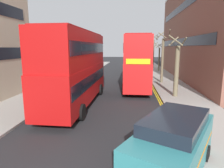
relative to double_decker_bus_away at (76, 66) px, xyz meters
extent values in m
cube|color=#9E9991|center=(8.80, 4.40, -2.96)|extent=(4.00, 80.00, 0.14)
cube|color=#9E9991|center=(-4.20, 4.40, -2.96)|extent=(4.00, 80.00, 0.14)
cube|color=yellow|center=(6.70, 2.40, -3.03)|extent=(0.10, 56.00, 0.01)
cube|color=yellow|center=(6.54, 2.40, -3.03)|extent=(0.10, 56.00, 0.01)
cube|color=#B20F0F|center=(0.00, 0.00, -1.29)|extent=(2.67, 10.84, 2.60)
cube|color=#B20F0F|center=(0.00, 0.00, 1.26)|extent=(2.62, 10.62, 2.50)
cube|color=black|center=(0.00, 0.00, -0.99)|extent=(2.70, 10.41, 0.84)
cube|color=black|center=(0.00, 0.00, 1.36)|extent=(2.68, 10.19, 0.80)
cube|color=yellow|center=(0.09, 5.38, 0.26)|extent=(2.00, 0.09, 0.44)
cube|color=maroon|center=(0.00, 0.00, 2.56)|extent=(2.41, 9.76, 0.10)
cylinder|color=black|center=(-1.20, 3.37, -2.51)|extent=(0.32, 1.04, 1.04)
cylinder|color=black|center=(1.30, 3.33, -2.51)|extent=(0.32, 1.04, 1.04)
cylinder|color=black|center=(-1.30, -3.33, -2.51)|extent=(0.32, 1.04, 1.04)
cylinder|color=black|center=(1.20, -3.37, -2.51)|extent=(0.32, 1.04, 1.04)
cube|color=red|center=(4.76, 7.18, -1.29)|extent=(2.54, 10.81, 2.60)
cube|color=red|center=(4.76, 7.18, 1.26)|extent=(2.49, 10.59, 2.50)
cube|color=black|center=(4.76, 7.18, -0.99)|extent=(2.57, 10.38, 0.84)
cube|color=black|center=(4.76, 7.18, 1.36)|extent=(2.56, 10.16, 0.80)
cube|color=yellow|center=(4.74, 1.80, 0.26)|extent=(2.00, 0.07, 0.44)
cube|color=maroon|center=(4.76, 7.18, 2.56)|extent=(2.29, 9.73, 0.10)
cylinder|color=black|center=(6.00, 3.83, -2.51)|extent=(0.30, 1.04, 1.04)
cylinder|color=black|center=(3.50, 3.84, -2.51)|extent=(0.30, 1.04, 1.04)
cylinder|color=black|center=(6.02, 10.53, -2.51)|extent=(0.30, 1.04, 1.04)
cylinder|color=black|center=(3.52, 10.54, -2.51)|extent=(0.30, 1.04, 1.04)
cube|color=teal|center=(5.69, -8.12, -2.09)|extent=(3.89, 5.04, 1.50)
cube|color=black|center=(5.76, -7.99, -1.29)|extent=(2.95, 3.50, 0.76)
cube|color=orange|center=(5.69, -8.12, -2.04)|extent=(3.73, 4.72, 0.10)
cylinder|color=black|center=(7.17, -7.27, -2.69)|extent=(0.51, 0.70, 0.68)
cylinder|color=black|center=(5.58, -6.41, -2.69)|extent=(0.51, 0.70, 0.68)
cylinder|color=#6B6047|center=(9.29, 22.43, -0.78)|extent=(0.28, 0.28, 4.23)
cylinder|color=#6B6047|center=(9.99, 22.37, 1.83)|extent=(0.24, 1.47, 1.07)
cylinder|color=#6B6047|center=(9.46, 23.14, 1.85)|extent=(1.50, 0.47, 1.11)
cylinder|color=#6B6047|center=(8.63, 22.81, 1.87)|extent=(0.89, 1.42, 1.15)
cylinder|color=#6B6047|center=(8.71, 22.08, 1.81)|extent=(0.83, 1.25, 1.03)
cylinder|color=#6B6047|center=(9.39, 21.97, 1.66)|extent=(0.98, 0.33, 0.73)
cylinder|color=#6B6047|center=(7.98, 10.01, -0.22)|extent=(0.31, 0.31, 5.35)
cylinder|color=#6B6047|center=(8.67, 9.91, 2.94)|extent=(0.32, 1.43, 1.05)
cylinder|color=#6B6047|center=(7.66, 10.49, 2.86)|extent=(1.07, 0.77, 0.90)
cylinder|color=#6B6047|center=(7.79, 9.55, 2.80)|extent=(1.00, 0.52, 0.78)
cylinder|color=#6B6047|center=(8.16, 2.95, -0.67)|extent=(0.40, 0.40, 4.44)
cylinder|color=#6B6047|center=(8.63, 3.03, 1.89)|extent=(0.29, 1.02, 0.76)
cylinder|color=#6B6047|center=(7.86, 3.40, 1.93)|extent=(1.02, 0.73, 0.85)
cylinder|color=#6B6047|center=(7.83, 2.42, 1.99)|extent=(1.15, 0.79, 0.95)
cylinder|color=#6B6047|center=(8.82, 28.30, 0.05)|extent=(0.34, 0.34, 5.88)
cylinder|color=#6B6047|center=(9.47, 28.33, 3.44)|extent=(0.19, 1.35, 0.99)
cylinder|color=#6B6047|center=(8.89, 29.07, 3.53)|extent=(1.61, 0.26, 1.17)
cylinder|color=#6B6047|center=(8.31, 28.72, 3.45)|extent=(0.97, 1.13, 1.01)
cylinder|color=#6B6047|center=(8.35, 28.04, 3.36)|extent=(0.64, 1.05, 0.84)
cylinder|color=#6B6047|center=(8.94, 27.64, 3.46)|extent=(1.39, 0.36, 1.02)
cube|color=brown|center=(15.80, 14.06, 3.72)|extent=(10.00, 28.00, 13.50)
cube|color=black|center=(10.78, 14.06, 6.69)|extent=(0.04, 24.64, 1.00)
cube|color=black|center=(10.78, 14.06, 2.10)|extent=(0.04, 24.64, 1.00)
camera|label=1|loc=(4.18, -14.65, 1.42)|focal=31.43mm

